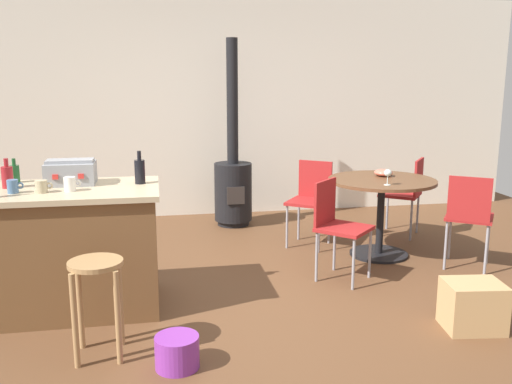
{
  "coord_description": "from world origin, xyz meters",
  "views": [
    {
      "loc": [
        -0.69,
        -4.06,
        1.73
      ],
      "look_at": [
        0.14,
        0.48,
        0.76
      ],
      "focal_mm": 39.01,
      "sensor_mm": 36.0,
      "label": 1
    }
  ],
  "objects_px": {
    "bottle_3": "(7,177)",
    "serving_bowl": "(383,173)",
    "folding_chair_far": "(337,222)",
    "bottle_1": "(140,171)",
    "bottle_2": "(15,173)",
    "cup_2": "(42,186)",
    "wine_glass": "(388,173)",
    "folding_chair_near": "(311,196)",
    "kitchen_island": "(76,248)",
    "cup_1": "(70,184)",
    "folding_chair_right": "(407,190)",
    "cup_0": "(13,186)",
    "wooden_stool": "(97,286)",
    "toolbox": "(71,172)",
    "plastic_bucket": "(177,352)",
    "folding_chair_left": "(469,214)",
    "cardboard_box": "(473,306)",
    "dining_table": "(381,197)",
    "wood_stove": "(233,181)"
  },
  "relations": [
    {
      "from": "bottle_3",
      "to": "serving_bowl",
      "type": "xyz_separation_m",
      "value": [
        3.28,
        0.83,
        -0.21
      ]
    },
    {
      "from": "folding_chair_far",
      "to": "bottle_1",
      "type": "xyz_separation_m",
      "value": [
        -1.63,
        -0.15,
        0.52
      ]
    },
    {
      "from": "folding_chair_far",
      "to": "bottle_2",
      "type": "height_order",
      "value": "bottle_2"
    },
    {
      "from": "cup_2",
      "to": "wine_glass",
      "type": "xyz_separation_m",
      "value": [
        2.85,
        0.61,
        -0.1
      ]
    },
    {
      "from": "folding_chair_near",
      "to": "kitchen_island",
      "type": "bearing_deg",
      "value": -150.15
    },
    {
      "from": "cup_1",
      "to": "bottle_1",
      "type": "bearing_deg",
      "value": 22.32
    },
    {
      "from": "folding_chair_right",
      "to": "cup_0",
      "type": "height_order",
      "value": "cup_0"
    },
    {
      "from": "folding_chair_near",
      "to": "wine_glass",
      "type": "bearing_deg",
      "value": -57.61
    },
    {
      "from": "bottle_1",
      "to": "bottle_3",
      "type": "height_order",
      "value": "bottle_1"
    },
    {
      "from": "wooden_stool",
      "to": "toolbox",
      "type": "height_order",
      "value": "toolbox"
    },
    {
      "from": "wooden_stool",
      "to": "toolbox",
      "type": "xyz_separation_m",
      "value": [
        -0.25,
        0.97,
        0.55
      ]
    },
    {
      "from": "folding_chair_near",
      "to": "bottle_3",
      "type": "relative_size",
      "value": 3.96
    },
    {
      "from": "folding_chair_far",
      "to": "plastic_bucket",
      "type": "xyz_separation_m",
      "value": [
        -1.43,
        -1.29,
        -0.41
      ]
    },
    {
      "from": "folding_chair_left",
      "to": "cardboard_box",
      "type": "height_order",
      "value": "folding_chair_left"
    },
    {
      "from": "folding_chair_far",
      "to": "plastic_bucket",
      "type": "bearing_deg",
      "value": -137.9
    },
    {
      "from": "cardboard_box",
      "to": "wine_glass",
      "type": "bearing_deg",
      "value": 92.82
    },
    {
      "from": "serving_bowl",
      "to": "bottle_1",
      "type": "bearing_deg",
      "value": -160.37
    },
    {
      "from": "toolbox",
      "to": "serving_bowl",
      "type": "distance_m",
      "value": 2.95
    },
    {
      "from": "cup_1",
      "to": "cardboard_box",
      "type": "relative_size",
      "value": 0.3
    },
    {
      "from": "bottle_3",
      "to": "wine_glass",
      "type": "relative_size",
      "value": 1.52
    },
    {
      "from": "kitchen_island",
      "to": "folding_chair_far",
      "type": "bearing_deg",
      "value": 6.49
    },
    {
      "from": "dining_table",
      "to": "plastic_bucket",
      "type": "bearing_deg",
      "value": -138.39
    },
    {
      "from": "kitchen_island",
      "to": "folding_chair_left",
      "type": "relative_size",
      "value": 1.44
    },
    {
      "from": "serving_bowl",
      "to": "cardboard_box",
      "type": "relative_size",
      "value": 0.46
    },
    {
      "from": "toolbox",
      "to": "cup_2",
      "type": "bearing_deg",
      "value": -118.58
    },
    {
      "from": "dining_table",
      "to": "serving_bowl",
      "type": "distance_m",
      "value": 0.27
    },
    {
      "from": "dining_table",
      "to": "toolbox",
      "type": "bearing_deg",
      "value": -167.56
    },
    {
      "from": "wooden_stool",
      "to": "plastic_bucket",
      "type": "distance_m",
      "value": 0.64
    },
    {
      "from": "wooden_stool",
      "to": "bottle_3",
      "type": "bearing_deg",
      "value": 127.12
    },
    {
      "from": "bottle_2",
      "to": "wooden_stool",
      "type": "bearing_deg",
      "value": -58.59
    },
    {
      "from": "toolbox",
      "to": "cup_2",
      "type": "relative_size",
      "value": 3.0
    },
    {
      "from": "wine_glass",
      "to": "serving_bowl",
      "type": "height_order",
      "value": "wine_glass"
    },
    {
      "from": "bottle_1",
      "to": "folding_chair_left",
      "type": "bearing_deg",
      "value": 3.17
    },
    {
      "from": "folding_chair_near",
      "to": "cardboard_box",
      "type": "relative_size",
      "value": 2.22
    },
    {
      "from": "cup_0",
      "to": "cup_2",
      "type": "distance_m",
      "value": 0.19
    },
    {
      "from": "dining_table",
      "to": "bottle_2",
      "type": "bearing_deg",
      "value": -171.71
    },
    {
      "from": "folding_chair_right",
      "to": "wooden_stool",
      "type": "bearing_deg",
      "value": -144.54
    },
    {
      "from": "wooden_stool",
      "to": "wine_glass",
      "type": "relative_size",
      "value": 4.36
    },
    {
      "from": "serving_bowl",
      "to": "cup_1",
      "type": "bearing_deg",
      "value": -159.9
    },
    {
      "from": "kitchen_island",
      "to": "cup_1",
      "type": "relative_size",
      "value": 10.62
    },
    {
      "from": "wood_stove",
      "to": "bottle_1",
      "type": "bearing_deg",
      "value": -115.8
    },
    {
      "from": "folding_chair_left",
      "to": "cup_2",
      "type": "distance_m",
      "value": 3.59
    },
    {
      "from": "wooden_stool",
      "to": "bottle_2",
      "type": "xyz_separation_m",
      "value": [
        -0.68,
        1.12,
        0.54
      ]
    },
    {
      "from": "cup_2",
      "to": "serving_bowl",
      "type": "xyz_separation_m",
      "value": [
        3.0,
        1.05,
        -0.17
      ]
    },
    {
      "from": "cup_1",
      "to": "cardboard_box",
      "type": "xyz_separation_m",
      "value": [
        2.73,
        -0.78,
        -0.81
      ]
    },
    {
      "from": "bottle_3",
      "to": "wood_stove",
      "type": "bearing_deg",
      "value": 46.75
    },
    {
      "from": "dining_table",
      "to": "toolbox",
      "type": "height_order",
      "value": "toolbox"
    },
    {
      "from": "kitchen_island",
      "to": "bottle_2",
      "type": "relative_size",
      "value": 6.7
    },
    {
      "from": "folding_chair_right",
      "to": "cup_2",
      "type": "bearing_deg",
      "value": -156.61
    },
    {
      "from": "toolbox",
      "to": "cup_0",
      "type": "relative_size",
      "value": 3.24
    }
  ]
}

